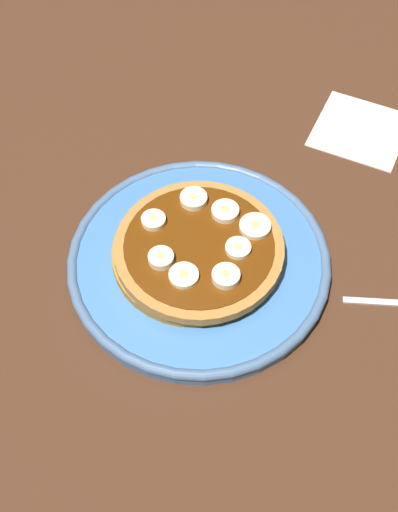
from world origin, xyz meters
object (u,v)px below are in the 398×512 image
banana_slice_0 (194,199)px  banana_slice_1 (238,248)px  banana_slice_3 (225,212)px  banana_slice_6 (154,220)px  banana_slice_4 (226,276)px  napkin (360,130)px  plate (199,261)px  pancake_stack (197,250)px  banana_slice_7 (255,227)px  banana_slice_2 (187,277)px  banana_slice_5 (161,258)px

banana_slice_0 → banana_slice_1: bearing=-124.2°
banana_slice_0 → banana_slice_3: same height
banana_slice_1 → banana_slice_6: 9.53cm
banana_slice_4 → napkin: 30.98cm
plate → pancake_stack: pancake_stack is taller
banana_slice_4 → banana_slice_3: bearing=19.7°
banana_slice_6 → pancake_stack: bearing=-100.1°
banana_slice_4 → banana_slice_6: banana_slice_4 is taller
banana_slice_3 → napkin: (21.83, -10.62, -4.19)cm
banana_slice_7 → napkin: (22.59, -7.04, -4.13)cm
banana_slice_2 → banana_slice_4: bearing=-70.3°
banana_slice_3 → banana_slice_4: 8.34cm
pancake_stack → banana_slice_6: (0.95, 5.32, 1.47)cm
banana_slice_2 → banana_slice_7: same height
pancake_stack → banana_slice_0: bearing=24.8°
pancake_stack → banana_slice_3: 5.15cm
pancake_stack → banana_slice_1: size_ratio=6.79×
banana_slice_5 → pancake_stack: bearing=-38.5°
banana_slice_6 → banana_slice_4: bearing=-113.1°
banana_slice_6 → banana_slice_5: bearing=-148.4°
plate → banana_slice_6: banana_slice_6 is taller
plate → banana_slice_1: banana_slice_1 is taller
banana_slice_0 → banana_slice_7: 7.44cm
banana_slice_5 → napkin: size_ratio=0.24×
pancake_stack → banana_slice_4: 5.46cm
pancake_stack → napkin: (26.56, -12.01, -2.70)cm
banana_slice_2 → banana_slice_6: bearing=47.5°
plate → banana_slice_0: size_ratio=9.44×
banana_slice_5 → napkin: bearing=-26.1°
banana_slice_0 → banana_slice_5: 8.51cm
banana_slice_0 → banana_slice_2: (-9.57, -2.92, -0.10)cm
banana_slice_5 → banana_slice_6: bearing=31.6°
banana_slice_6 → banana_slice_7: size_ratio=0.78×
banana_slice_3 → banana_slice_5: bearing=153.4°
banana_slice_4 → banana_slice_6: bearing=66.9°
banana_slice_5 → plate: bearing=-41.6°
pancake_stack → banana_slice_0: banana_slice_0 is taller
banana_slice_3 → banana_slice_0: bearing=83.7°
pancake_stack → banana_slice_5: 4.56cm
pancake_stack → napkin: size_ratio=1.66×
napkin → banana_slice_0: bearing=146.1°
banana_slice_0 → banana_slice_6: 5.12cm
banana_slice_0 → banana_slice_5: bearing=178.0°
banana_slice_3 → banana_slice_6: same height
plate → banana_slice_4: banana_slice_4 is taller
banana_slice_5 → napkin: (29.92, -14.68, -4.26)cm
banana_slice_2 → napkin: size_ratio=0.28×
banana_slice_2 → banana_slice_0: bearing=17.0°
banana_slice_1 → banana_slice_6: same height
banana_slice_6 → banana_slice_7: bearing=-73.6°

